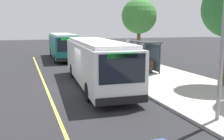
% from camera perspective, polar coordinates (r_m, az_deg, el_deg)
% --- Properties ---
extents(ground_plane, '(120.00, 120.00, 0.00)m').
position_cam_1_polar(ground_plane, '(16.26, -6.48, -4.00)').
color(ground_plane, '#232326').
extents(sidewalk_curb, '(44.00, 6.40, 0.15)m').
position_cam_1_polar(sidewalk_curb, '(18.49, 11.96, -2.23)').
color(sidewalk_curb, '#A8A399').
rests_on(sidewalk_curb, ground_plane).
extents(lane_stripe_center, '(36.00, 0.14, 0.01)m').
position_cam_1_polar(lane_stripe_center, '(15.93, -14.23, -4.52)').
color(lane_stripe_center, '#E0D64C').
rests_on(lane_stripe_center, ground_plane).
extents(transit_bus_main, '(11.00, 3.23, 2.95)m').
position_cam_1_polar(transit_bus_main, '(16.54, -3.47, 1.98)').
color(transit_bus_main, white).
rests_on(transit_bus_main, ground_plane).
extents(transit_bus_second, '(10.19, 2.98, 2.95)m').
position_cam_1_polar(transit_bus_second, '(30.80, -10.89, 5.45)').
color(transit_bus_second, '#146B66').
rests_on(transit_bus_second, ground_plane).
extents(bus_shelter, '(2.90, 1.60, 2.48)m').
position_cam_1_polar(bus_shelter, '(21.22, 7.53, 4.46)').
color(bus_shelter, '#333338').
rests_on(bus_shelter, sidewalk_curb).
extents(waiting_bench, '(1.60, 0.48, 0.95)m').
position_cam_1_polar(waiting_bench, '(21.06, 7.74, 0.89)').
color(waiting_bench, brown).
rests_on(waiting_bench, sidewalk_curb).
extents(route_sign_post, '(0.44, 0.08, 2.80)m').
position_cam_1_polar(route_sign_post, '(18.11, 3.61, 3.74)').
color(route_sign_post, '#333338').
rests_on(route_sign_post, sidewalk_curb).
extents(pedestrian_commuter, '(0.24, 0.40, 1.69)m').
position_cam_1_polar(pedestrian_commuter, '(20.34, 4.95, 2.01)').
color(pedestrian_commuter, '#282D47').
rests_on(pedestrian_commuter, sidewalk_curb).
extents(street_tree_downstreet, '(3.44, 3.44, 6.39)m').
position_cam_1_polar(street_tree_downstreet, '(25.70, 6.06, 11.83)').
color(street_tree_downstreet, brown).
rests_on(street_tree_downstreet, sidewalk_curb).
extents(utility_pole, '(0.16, 0.16, 6.40)m').
position_cam_1_polar(utility_pole, '(10.69, 23.49, 6.25)').
color(utility_pole, gray).
rests_on(utility_pole, sidewalk_curb).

